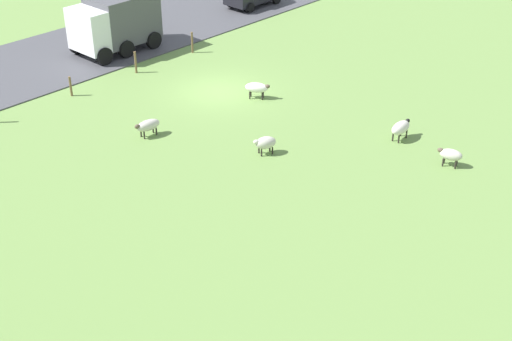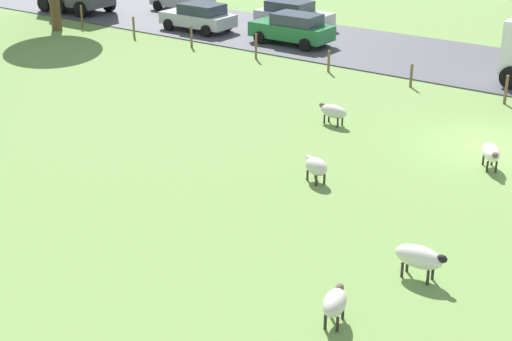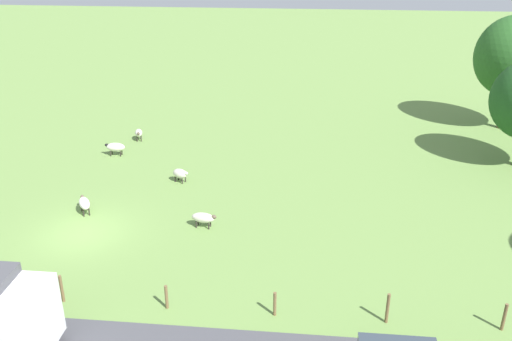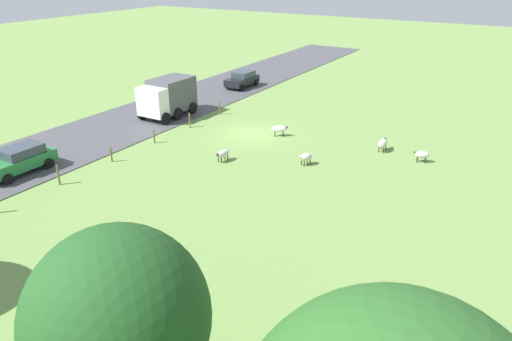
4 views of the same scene
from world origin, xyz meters
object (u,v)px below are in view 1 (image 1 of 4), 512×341
at_px(sheep_1, 451,155).
at_px(sheep_3, 257,88).
at_px(sheep_0, 265,143).
at_px(sheep_4, 148,125).
at_px(truck_0, 115,22).
at_px(sheep_2, 401,128).

height_order(sheep_1, sheep_3, sheep_3).
relative_size(sheep_0, sheep_4, 0.84).
xyz_separation_m(sheep_3, truck_0, (10.30, 0.54, 1.19)).
bearing_deg(truck_0, sheep_3, -177.00).
relative_size(sheep_0, sheep_2, 0.83).
distance_m(sheep_0, sheep_2, 6.07).
relative_size(sheep_1, sheep_3, 0.87).
bearing_deg(sheep_0, sheep_4, 24.79).
bearing_deg(sheep_2, sheep_4, 40.80).
bearing_deg(sheep_2, sheep_0, 55.07).
xyz_separation_m(sheep_1, truck_0, (20.69, 0.89, 1.23)).
bearing_deg(sheep_3, sheep_2, -172.46).
distance_m(sheep_0, sheep_3, 5.72).
bearing_deg(truck_0, sheep_0, 166.62).
xyz_separation_m(sheep_2, sheep_3, (7.60, 1.00, -0.01)).
bearing_deg(sheep_4, sheep_3, -97.33).
height_order(sheep_1, sheep_4, sheep_1).
distance_m(sheep_1, sheep_2, 2.87).
distance_m(sheep_0, truck_0, 14.88).
bearing_deg(sheep_0, sheep_3, -43.93).
distance_m(sheep_3, sheep_4, 6.30).
height_order(sheep_4, truck_0, truck_0).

